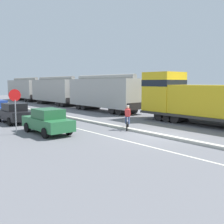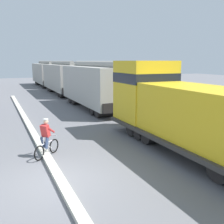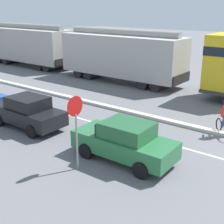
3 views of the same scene
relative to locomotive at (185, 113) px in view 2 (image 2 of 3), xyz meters
name	(u,v)px [view 2 (image 2 of 3)]	position (x,y,z in m)	size (l,w,h in m)	color
ground_plane	(59,181)	(-6.13, -0.83, -1.80)	(120.00, 120.00, 0.00)	slate
median_curb	(35,136)	(-6.13, 5.17, -1.72)	(0.36, 36.00, 0.16)	beige
locomotive	(185,113)	(0.00, 0.00, 0.00)	(3.10, 11.61, 4.20)	gold
hopper_car_lead	(94,85)	(0.00, 12.16, 0.28)	(2.90, 10.60, 4.18)	#ABA8A1
hopper_car_middle	(62,78)	(0.00, 23.76, 0.28)	(2.90, 10.60, 4.18)	#A19E97
hopper_car_trailing	(46,74)	(0.00, 35.36, 0.28)	(2.90, 10.60, 4.18)	#9F9C95
cyclist	(46,139)	(-6.08, 1.79, -0.98)	(1.31, 1.19, 1.71)	black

